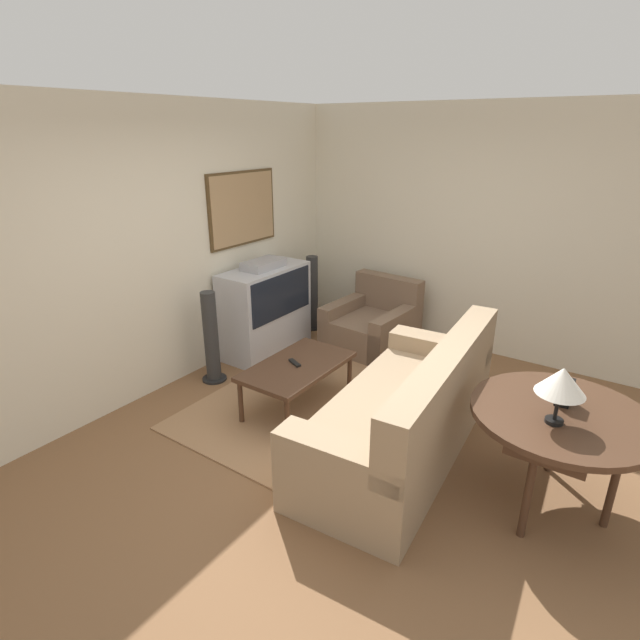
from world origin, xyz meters
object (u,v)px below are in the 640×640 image
tv (266,309)px  console_table (561,421)px  armchair (372,325)px  mantel_clock (565,392)px  table_lamp (562,382)px  coffee_table (298,369)px  couch (406,416)px  speaker_tower_right (312,295)px  speaker_tower_left (211,340)px

tv → console_table: size_ratio=0.96×
armchair → console_table: (-1.66, -2.29, 0.41)m
mantel_clock → armchair: bearing=55.9°
table_lamp → mantel_clock: 0.35m
coffee_table → table_lamp: size_ratio=2.82×
table_lamp → mantel_clock: size_ratio=2.27×
coffee_table → mantel_clock: mantel_clock is taller
table_lamp → couch: bearing=82.4°
coffee_table → tv: bearing=52.6°
mantel_clock → coffee_table: bearing=92.3°
coffee_table → console_table: console_table is taller
speaker_tower_right → coffee_table: bearing=-148.2°
tv → mantel_clock: (-0.73, -3.22, 0.31)m
speaker_tower_left → speaker_tower_right: 1.74m
tv → coffee_table: size_ratio=1.02×
table_lamp → speaker_tower_left: bearing=87.4°
console_table → table_lamp: size_ratio=3.02×
couch → table_lamp: (-0.14, -1.04, 0.68)m
mantel_clock → speaker_tower_left: (-0.13, 3.19, -0.37)m
armchair → coffee_table: (-1.63, -0.13, 0.15)m
armchair → speaker_tower_right: bearing=179.9°
couch → table_lamp: 1.25m
couch → coffee_table: size_ratio=2.08×
table_lamp → speaker_tower_left: size_ratio=0.40×
speaker_tower_left → console_table: bearing=-89.7°
couch → console_table: (0.02, -1.06, 0.33)m
table_lamp → speaker_tower_left: table_lamp is taller
armchair → mantel_clock: bearing=-30.2°
mantel_clock → tv: bearing=77.1°
console_table → speaker_tower_right: speaker_tower_right is taller
tv → speaker_tower_left: 0.87m
couch → speaker_tower_right: bearing=-133.5°
armchair → speaker_tower_left: speaker_tower_left is taller
tv → coffee_table: tv is taller
tv → armchair: bearing=-49.5°
couch → table_lamp: table_lamp is taller
console_table → speaker_tower_right: size_ratio=1.20×
speaker_tower_left → tv: bearing=1.7°
speaker_tower_right → tv: bearing=178.3°
coffee_table → table_lamp: bearing=-95.2°
console_table → speaker_tower_left: (-0.02, 3.21, -0.22)m
table_lamp → speaker_tower_right: size_ratio=0.40×
armchair → speaker_tower_right: 0.94m
mantel_clock → console_table: bearing=-169.8°
tv → coffee_table: 1.35m
table_lamp → speaker_tower_right: bearing=59.4°
couch → mantel_clock: (0.14, -1.04, 0.48)m
table_lamp → speaker_tower_left: (0.15, 3.19, -0.57)m
speaker_tower_left → armchair: bearing=-28.7°
tv → speaker_tower_left: (-0.87, -0.03, -0.06)m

